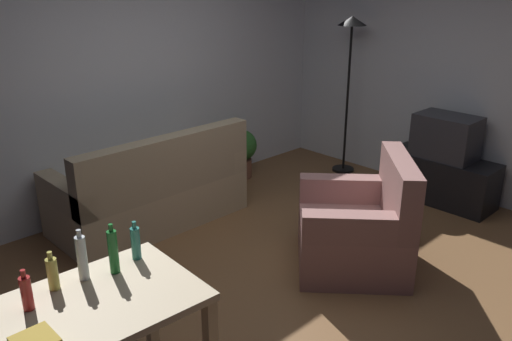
{
  "coord_description": "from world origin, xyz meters",
  "views": [
    {
      "loc": [
        -2.66,
        -2.35,
        2.24
      ],
      "look_at": [
        0.1,
        0.5,
        0.75
      ],
      "focal_mm": 36.73,
      "sensor_mm": 36.0,
      "label": 1
    }
  ],
  "objects_px": {
    "tv": "(446,137)",
    "bottle_clear": "(82,257)",
    "potted_plant": "(241,150)",
    "armchair": "(359,228)",
    "torchiere_lamp": "(350,53)",
    "bottle_squat": "(53,273)",
    "couch": "(152,193)",
    "tv_stand": "(441,179)",
    "bottle_red": "(26,293)",
    "bottle_tall": "(136,243)",
    "desk": "(77,328)",
    "bottle_green": "(113,251)"
  },
  "relations": [
    {
      "from": "tv",
      "to": "armchair",
      "type": "distance_m",
      "value": 1.73
    },
    {
      "from": "bottle_clear",
      "to": "armchair",
      "type": "bearing_deg",
      "value": -4.29
    },
    {
      "from": "bottle_clear",
      "to": "bottle_tall",
      "type": "relative_size",
      "value": 1.25
    },
    {
      "from": "desk",
      "to": "armchair",
      "type": "height_order",
      "value": "armchair"
    },
    {
      "from": "desk",
      "to": "bottle_red",
      "type": "distance_m",
      "value": 0.29
    },
    {
      "from": "bottle_squat",
      "to": "bottle_tall",
      "type": "height_order",
      "value": "bottle_tall"
    },
    {
      "from": "tv_stand",
      "to": "potted_plant",
      "type": "distance_m",
      "value": 2.2
    },
    {
      "from": "armchair",
      "to": "bottle_green",
      "type": "xyz_separation_m",
      "value": [
        -2.09,
        0.11,
        0.56
      ]
    },
    {
      "from": "torchiere_lamp",
      "to": "tv",
      "type": "bearing_deg",
      "value": -89.84
    },
    {
      "from": "tv_stand",
      "to": "tv",
      "type": "bearing_deg",
      "value": -90.0
    },
    {
      "from": "tv_stand",
      "to": "bottle_tall",
      "type": "distance_m",
      "value": 3.66
    },
    {
      "from": "potted_plant",
      "to": "bottle_tall",
      "type": "bearing_deg",
      "value": -142.84
    },
    {
      "from": "potted_plant",
      "to": "bottle_green",
      "type": "xyz_separation_m",
      "value": [
        -2.74,
        -2.0,
        0.56
      ]
    },
    {
      "from": "armchair",
      "to": "bottle_clear",
      "type": "relative_size",
      "value": 4.36
    },
    {
      "from": "tv",
      "to": "bottle_clear",
      "type": "bearing_deg",
      "value": 90.0
    },
    {
      "from": "bottle_red",
      "to": "tv_stand",
      "type": "bearing_deg",
      "value": 0.83
    },
    {
      "from": "couch",
      "to": "potted_plant",
      "type": "relative_size",
      "value": 3.1
    },
    {
      "from": "potted_plant",
      "to": "bottle_squat",
      "type": "distance_m",
      "value": 3.63
    },
    {
      "from": "bottle_red",
      "to": "bottle_tall",
      "type": "relative_size",
      "value": 0.94
    },
    {
      "from": "tv",
      "to": "bottle_tall",
      "type": "height_order",
      "value": "bottle_tall"
    },
    {
      "from": "bottle_clear",
      "to": "bottle_green",
      "type": "distance_m",
      "value": 0.16
    },
    {
      "from": "torchiere_lamp",
      "to": "bottle_clear",
      "type": "relative_size",
      "value": 6.4
    },
    {
      "from": "desk",
      "to": "bottle_tall",
      "type": "relative_size",
      "value": 5.47
    },
    {
      "from": "couch",
      "to": "tv",
      "type": "bearing_deg",
      "value": 146.42
    },
    {
      "from": "bottle_tall",
      "to": "bottle_clear",
      "type": "bearing_deg",
      "value": 178.62
    },
    {
      "from": "potted_plant",
      "to": "armchair",
      "type": "xyz_separation_m",
      "value": [
        -0.65,
        -2.11,
        -0.01
      ]
    },
    {
      "from": "couch",
      "to": "bottle_clear",
      "type": "bearing_deg",
      "value": 48.2
    },
    {
      "from": "torchiere_lamp",
      "to": "desk",
      "type": "height_order",
      "value": "torchiere_lamp"
    },
    {
      "from": "bottle_squat",
      "to": "tv",
      "type": "bearing_deg",
      "value": -0.27
    },
    {
      "from": "tv",
      "to": "potted_plant",
      "type": "distance_m",
      "value": 2.23
    },
    {
      "from": "bottle_red",
      "to": "bottle_green",
      "type": "xyz_separation_m",
      "value": [
        0.46,
        0.01,
        0.04
      ]
    },
    {
      "from": "couch",
      "to": "desk",
      "type": "bearing_deg",
      "value": 48.64
    },
    {
      "from": "bottle_clear",
      "to": "bottle_squat",
      "type": "bearing_deg",
      "value": 172.76
    },
    {
      "from": "bottle_clear",
      "to": "bottle_green",
      "type": "xyz_separation_m",
      "value": [
        0.15,
        -0.05,
        -0.0
      ]
    },
    {
      "from": "bottle_clear",
      "to": "torchiere_lamp",
      "type": "bearing_deg",
      "value": 17.6
    },
    {
      "from": "torchiere_lamp",
      "to": "bottle_squat",
      "type": "height_order",
      "value": "torchiere_lamp"
    },
    {
      "from": "torchiere_lamp",
      "to": "armchair",
      "type": "height_order",
      "value": "torchiere_lamp"
    },
    {
      "from": "bottle_red",
      "to": "torchiere_lamp",
      "type": "bearing_deg",
      "value": 17.14
    },
    {
      "from": "couch",
      "to": "armchair",
      "type": "distance_m",
      "value": 1.96
    },
    {
      "from": "tv_stand",
      "to": "bottle_red",
      "type": "relative_size",
      "value": 5.2
    },
    {
      "from": "tv_stand",
      "to": "bottle_squat",
      "type": "xyz_separation_m",
      "value": [
        -4.07,
        0.02,
        0.61
      ]
    },
    {
      "from": "tv",
      "to": "bottle_clear",
      "type": "height_order",
      "value": "bottle_clear"
    },
    {
      "from": "couch",
      "to": "bottle_tall",
      "type": "xyz_separation_m",
      "value": [
        -1.15,
        -1.64,
        0.55
      ]
    },
    {
      "from": "bottle_clear",
      "to": "bottle_tall",
      "type": "distance_m",
      "value": 0.31
    },
    {
      "from": "bottle_squat",
      "to": "bottle_clear",
      "type": "relative_size",
      "value": 0.74
    },
    {
      "from": "bottle_tall",
      "to": "potted_plant",
      "type": "bearing_deg",
      "value": 37.16
    },
    {
      "from": "tv_stand",
      "to": "bottle_red",
      "type": "height_order",
      "value": "bottle_red"
    },
    {
      "from": "torchiere_lamp",
      "to": "potted_plant",
      "type": "height_order",
      "value": "torchiere_lamp"
    },
    {
      "from": "potted_plant",
      "to": "bottle_squat",
      "type": "height_order",
      "value": "bottle_squat"
    },
    {
      "from": "bottle_tall",
      "to": "bottle_squat",
      "type": "bearing_deg",
      "value": 176.69
    }
  ]
}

